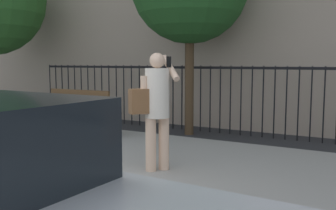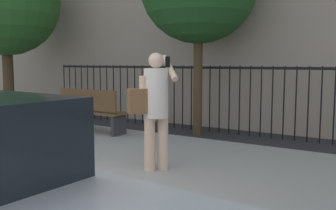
{
  "view_description": "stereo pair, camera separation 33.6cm",
  "coord_description": "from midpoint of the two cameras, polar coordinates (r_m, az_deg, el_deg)",
  "views": [
    {
      "loc": [
        3.1,
        -2.58,
        1.67
      ],
      "look_at": [
        0.28,
        2.3,
        1.05
      ],
      "focal_mm": 41.42,
      "sensor_mm": 36.0,
      "label": 1
    },
    {
      "loc": [
        3.39,
        -2.4,
        1.67
      ],
      "look_at": [
        0.28,
        2.3,
        1.05
      ],
      "focal_mm": 41.42,
      "sensor_mm": 36.0,
      "label": 2
    }
  ],
  "objects": [
    {
      "name": "iron_fence",
      "position": [
        9.02,
        8.9,
        2.06
      ],
      "size": [
        12.03,
        0.04,
        1.6
      ],
      "color": "black",
      "rests_on": "ground"
    },
    {
      "name": "pedestrian_on_phone",
      "position": [
        5.4,
        -3.64,
        0.3
      ],
      "size": [
        0.64,
        0.71,
        1.66
      ],
      "color": "beige",
      "rests_on": "sidewalk"
    },
    {
      "name": "street_bench",
      "position": [
        8.54,
        -13.47,
        -0.77
      ],
      "size": [
        1.6,
        0.45,
        0.95
      ],
      "color": "brown",
      "rests_on": "sidewalk"
    },
    {
      "name": "sidewalk",
      "position": [
        5.92,
        -4.52,
        -9.39
      ],
      "size": [
        28.0,
        4.4,
        0.15
      ],
      "primitive_type": "cube",
      "color": "gray",
      "rests_on": "ground"
    }
  ]
}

